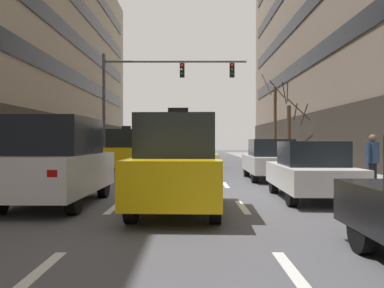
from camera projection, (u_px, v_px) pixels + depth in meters
ground_plane at (182, 192)px, 12.80m from camera, size 120.00×120.00×0.00m
lane_stripe_l1_s2 at (34, 275)px, 4.80m from camera, size 0.16×2.00×0.01m
lane_stripe_l1_s3 at (115, 207)px, 9.80m from camera, size 0.16×2.00×0.01m
lane_stripe_l1_s4 at (141, 185)px, 14.80m from camera, size 0.16×2.00×0.01m
lane_stripe_l1_s5 at (154, 174)px, 19.80m from camera, size 0.16×2.00×0.01m
lane_stripe_l1_s6 at (161, 167)px, 24.80m from camera, size 0.16×2.00×0.01m
lane_stripe_l1_s7 at (166, 163)px, 29.80m from camera, size 0.16×2.00×0.01m
lane_stripe_l1_s8 at (170, 160)px, 34.80m from camera, size 0.16×2.00×0.01m
lane_stripe_l1_s9 at (173, 157)px, 39.80m from camera, size 0.16×2.00×0.01m
lane_stripe_l1_s10 at (175, 156)px, 44.80m from camera, size 0.16×2.00×0.01m
lane_stripe_l2_s2 at (295, 275)px, 4.80m from camera, size 0.16×2.00×0.01m
lane_stripe_l2_s3 at (242, 207)px, 9.80m from camera, size 0.16×2.00×0.01m
lane_stripe_l2_s4 at (225, 185)px, 14.80m from camera, size 0.16×2.00×0.01m
lane_stripe_l2_s5 at (217, 174)px, 19.80m from camera, size 0.16×2.00×0.01m
lane_stripe_l2_s6 at (212, 167)px, 24.80m from camera, size 0.16×2.00×0.01m
lane_stripe_l2_s7 at (208, 163)px, 29.80m from camera, size 0.16×2.00×0.01m
lane_stripe_l2_s8 at (206, 160)px, 34.80m from camera, size 0.16×2.00×0.01m
lane_stripe_l2_s9 at (204, 157)px, 39.80m from camera, size 0.16×2.00×0.01m
lane_stripe_l2_s10 at (203, 156)px, 44.80m from camera, size 0.16×2.00×0.01m
taxi_driving_0 at (126, 151)px, 21.41m from camera, size 1.89×4.49×2.35m
taxi_driving_1 at (144, 151)px, 29.55m from camera, size 2.04×4.57×1.88m
car_driving_2 at (58, 161)px, 10.13m from camera, size 1.93×4.46×2.14m
car_driving_3 at (185, 151)px, 21.03m from camera, size 2.09×4.60×2.19m
taxi_driving_4 at (178, 164)px, 9.18m from camera, size 2.00×4.45×2.30m
car_parked_1 at (310, 171)px, 11.10m from camera, size 1.86×4.21×1.56m
car_parked_2 at (270, 160)px, 16.79m from camera, size 1.92×4.43×1.65m
traffic_signal_0 at (152, 86)px, 24.69m from camera, size 8.59×0.35×6.64m
street_tree_0 at (275, 120)px, 28.82m from camera, size 1.94×1.68×6.21m
street_tree_1 at (290, 133)px, 24.75m from camera, size 1.55×2.08×3.85m
pedestrian_0 at (373, 159)px, 11.33m from camera, size 0.45×0.36×1.61m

